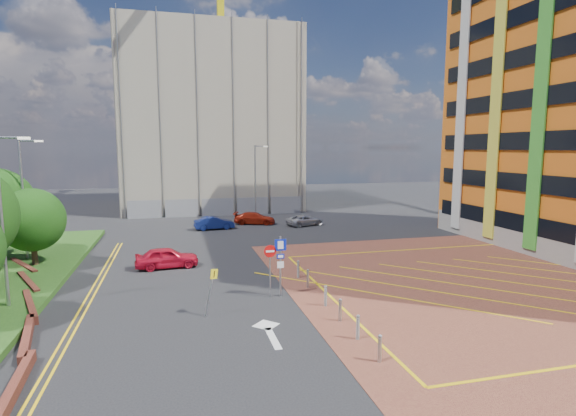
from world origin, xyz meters
name	(u,v)px	position (x,y,z in m)	size (l,w,h in m)	color
ground	(275,303)	(0.00, 0.00, 0.00)	(140.00, 140.00, 0.00)	black
forecourt	(512,283)	(14.00, 0.00, 0.01)	(26.00, 26.00, 0.02)	brown
retaining_wall	(25,306)	(-11.80, 2.00, 0.20)	(6.06, 20.33, 0.40)	brown
tree_c	(32,220)	(-13.50, 10.00, 3.19)	(4.00, 4.00, 4.90)	#3D2B1C
lamp_left_near	(3,215)	(-12.42, 2.00, 4.66)	(1.53, 0.16, 8.00)	#9EA0A8
lamp_left_far	(24,194)	(-14.42, 12.00, 4.66)	(1.53, 0.16, 8.00)	#9EA0A8
lamp_back	(256,178)	(4.08, 28.00, 4.36)	(1.53, 0.16, 8.00)	#9EA0A8
sign_cluster	(277,260)	(0.30, 0.98, 1.95)	(1.17, 0.12, 3.20)	#9EA0A8
warning_sign	(211,286)	(-3.21, -0.95, 1.43)	(0.68, 0.40, 2.25)	#9EA0A8
bollard_row	(330,301)	(2.30, -1.67, 0.47)	(0.14, 11.14, 0.90)	#9EA0A8
construction_building	(209,123)	(0.00, 40.00, 11.00)	(21.20, 19.20, 22.00)	gray
tower_crane	(223,5)	(2.00, 39.44, 25.85)	(1.60, 35.00, 35.40)	gold
construction_fence	(227,207)	(1.00, 30.00, 1.00)	(21.60, 0.06, 2.00)	gray
car_red_left	(167,257)	(-5.33, 8.30, 0.68)	(1.60, 3.98, 1.35)	red
car_blue_back	(214,223)	(-1.16, 21.42, 0.62)	(1.31, 3.76, 1.24)	navy
car_red_back	(255,218)	(3.09, 23.43, 0.61)	(1.70, 4.17, 1.21)	#991D0D
car_silver_back	(305,220)	(7.82, 21.37, 0.53)	(1.75, 3.80, 1.06)	#ADACB3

